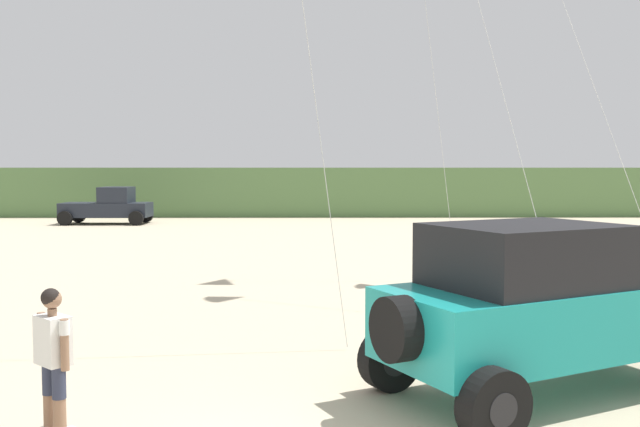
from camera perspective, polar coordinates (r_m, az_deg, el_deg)
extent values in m
cube|color=#567A47|center=(46.15, 1.33, 1.91)|extent=(90.00, 8.35, 3.01)
cube|color=teal|center=(9.71, 17.94, -8.14)|extent=(4.76, 3.61, 0.90)
cube|color=teal|center=(10.86, 24.18, -5.06)|extent=(1.74, 2.01, 0.12)
cube|color=black|center=(9.33, 16.53, -3.30)|extent=(2.84, 2.60, 0.80)
cube|color=black|center=(10.19, 21.42, -3.05)|extent=(0.84, 1.54, 0.72)
cylinder|color=black|center=(8.24, 6.32, -9.39)|extent=(0.61, 0.83, 0.77)
cylinder|color=black|center=(11.76, 20.40, -9.06)|extent=(0.89, 0.64, 0.84)
cylinder|color=black|center=(11.76, 20.40, -9.06)|extent=(0.48, 0.46, 0.38)
cylinder|color=black|center=(9.55, 5.73, -11.82)|extent=(0.89, 0.64, 0.84)
cylinder|color=black|center=(9.55, 5.73, -11.82)|extent=(0.48, 0.46, 0.38)
cylinder|color=black|center=(7.97, 14.07, -15.09)|extent=(0.89, 0.64, 0.84)
cylinder|color=black|center=(7.97, 14.07, -15.09)|extent=(0.48, 0.46, 0.38)
cylinder|color=#8C664C|center=(8.63, -21.27, -14.99)|extent=(0.14, 0.14, 0.49)
cylinder|color=#2D3347|center=(8.51, -21.33, -12.47)|extent=(0.15, 0.15, 0.36)
cylinder|color=#8C664C|center=(8.44, -20.56, -15.39)|extent=(0.14, 0.14, 0.49)
cylinder|color=#2D3347|center=(8.32, -20.62, -12.83)|extent=(0.15, 0.15, 0.36)
cube|color=silver|center=(8.30, -21.06, -9.66)|extent=(0.47, 0.46, 0.54)
cylinder|color=#8C664C|center=(8.53, -21.86, -9.40)|extent=(0.09, 0.09, 0.56)
cylinder|color=silver|center=(8.48, -21.89, -8.15)|extent=(0.11, 0.11, 0.16)
cylinder|color=#8C664C|center=(8.08, -20.21, -10.08)|extent=(0.09, 0.09, 0.56)
cylinder|color=silver|center=(8.04, -20.24, -8.76)|extent=(0.11, 0.11, 0.16)
cylinder|color=#8C664C|center=(8.24, -21.11, -7.56)|extent=(0.10, 0.10, 0.08)
sphere|color=#8C664C|center=(8.21, -21.13, -6.57)|extent=(0.21, 0.21, 0.21)
sphere|color=black|center=(8.20, -21.23, -6.44)|extent=(0.21, 0.21, 0.21)
cube|color=#1E232D|center=(38.82, -17.12, 0.30)|extent=(4.61, 1.92, 0.76)
cube|color=#1E232D|center=(38.62, -16.36, 1.48)|extent=(1.61, 1.81, 0.84)
cylinder|color=black|center=(39.36, -14.09, -0.16)|extent=(0.76, 0.26, 0.76)
cylinder|color=black|center=(37.33, -14.85, -0.38)|extent=(0.76, 0.26, 0.76)
cylinder|color=black|center=(40.40, -19.19, -0.16)|extent=(0.76, 0.26, 0.76)
cylinder|color=black|center=(38.43, -20.20, -0.37)|extent=(0.76, 0.26, 0.76)
cylinder|color=silver|center=(15.61, 13.92, 12.71)|extent=(1.57, 5.17, 10.79)
cylinder|color=silver|center=(17.34, 21.59, 9.56)|extent=(1.21, 5.78, 9.54)
cylinder|color=silver|center=(19.45, 9.24, 11.60)|extent=(1.08, 1.85, 11.21)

